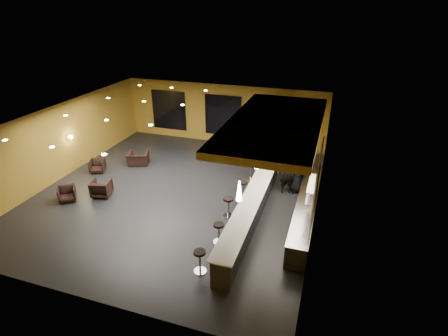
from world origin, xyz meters
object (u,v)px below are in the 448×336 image
(column, at_px, (276,138))
(pendant_2, at_px, (270,138))
(armchair_d, at_px, (138,158))
(bar_stool_0, at_px, (200,259))
(bar_stool_4, at_px, (251,169))
(bar_stool_1, at_px, (219,231))
(staff_c, at_px, (298,173))
(bar_stool_2, at_px, (228,205))
(staff_a, at_px, (288,174))
(pendant_1, at_px, (257,160))
(bar_stool_3, at_px, (243,187))
(armchair_a, at_px, (67,194))
(bar_counter, at_px, (252,208))
(prep_counter, at_px, (305,211))
(pendant_0, at_px, (239,191))
(armchair_b, at_px, (101,188))
(staff_b, at_px, (302,170))
(armchair_c, at_px, (97,166))

(column, relative_size, pendant_2, 5.00)
(armchair_d, relative_size, bar_stool_0, 1.30)
(bar_stool_4, bearing_deg, bar_stool_1, -88.98)
(staff_c, height_order, bar_stool_2, staff_c)
(pendant_2, distance_m, staff_c, 1.98)
(staff_a, distance_m, bar_stool_2, 3.29)
(pendant_2, height_order, bar_stool_1, pendant_2)
(pendant_1, relative_size, staff_a, 0.38)
(pendant_2, height_order, staff_a, pendant_2)
(pendant_2, bearing_deg, bar_stool_3, -119.35)
(armchair_a, bearing_deg, pendant_1, -26.34)
(pendant_1, xyz_separation_m, bar_stool_1, (-0.77, -2.32, -1.84))
(bar_counter, distance_m, staff_a, 2.74)
(prep_counter, xyz_separation_m, armchair_a, (-9.91, -1.59, -0.11))
(staff_c, bearing_deg, pendant_0, -127.87)
(staff_a, relative_size, armchair_b, 2.23)
(pendant_0, bearing_deg, armchair_d, 143.58)
(staff_b, bearing_deg, staff_a, -119.61)
(staff_a, relative_size, bar_stool_1, 2.31)
(staff_a, bearing_deg, armchair_a, 179.83)
(bar_stool_2, bearing_deg, armchair_b, -178.61)
(column, height_order, pendant_0, column)
(staff_b, height_order, bar_stool_1, staff_b)
(bar_stool_2, bearing_deg, bar_stool_4, 88.66)
(column, bearing_deg, pendant_0, -90.00)
(armchair_d, bearing_deg, staff_c, 158.16)
(bar_stool_3, bearing_deg, pendant_2, 60.65)
(bar_counter, height_order, armchair_b, bar_counter)
(staff_c, distance_m, bar_stool_2, 3.72)
(pendant_1, xyz_separation_m, armchair_c, (-8.40, 1.19, -2.02))
(staff_b, bearing_deg, bar_stool_1, -112.03)
(armchair_a, xyz_separation_m, armchair_b, (1.16, 0.82, 0.05))
(bar_stool_1, bearing_deg, pendant_0, -13.23)
(staff_a, xyz_separation_m, staff_c, (0.41, 0.23, 0.03))
(bar_stool_3, bearing_deg, pendant_1, -53.07)
(prep_counter, xyz_separation_m, staff_a, (-1.03, 2.03, 0.48))
(bar_stool_3, bearing_deg, armchair_a, -159.47)
(column, relative_size, staff_b, 2.19)
(staff_c, bearing_deg, pendant_2, 148.45)
(pendant_0, relative_size, armchair_d, 0.67)
(column, height_order, armchair_c, column)
(pendant_0, bearing_deg, bar_stool_2, 116.57)
(bar_counter, relative_size, pendant_1, 11.43)
(armchair_a, xyz_separation_m, bar_stool_1, (7.15, -0.73, 0.18))
(staff_c, height_order, armchair_d, staff_c)
(prep_counter, height_order, pendant_2, pendant_2)
(column, distance_m, bar_stool_1, 6.58)
(prep_counter, height_order, armchair_a, prep_counter)
(armchair_b, relative_size, armchair_d, 0.78)
(bar_counter, xyz_separation_m, bar_stool_1, (-0.77, -1.82, 0.01))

